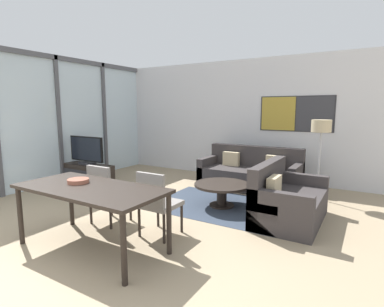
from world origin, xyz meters
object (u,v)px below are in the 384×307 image
at_px(dining_table, 90,193).
at_px(tv_console, 88,174).
at_px(floor_lamp, 321,132).
at_px(coffee_table, 222,189).
at_px(fruit_bowl, 78,181).
at_px(dining_chair_centre, 157,200).
at_px(television, 86,151).
at_px(dining_chair_left, 106,191).
at_px(sofa_side, 285,202).
at_px(sofa_main, 250,175).

bearing_deg(dining_table, tv_console, 141.03).
bearing_deg(dining_table, floor_lamp, 60.56).
distance_m(coffee_table, fruit_bowl, 2.41).
bearing_deg(dining_chair_centre, tv_console, 154.90).
xyz_separation_m(television, dining_chair_left, (2.14, -1.45, -0.25)).
xyz_separation_m(sofa_side, dining_chair_centre, (-1.28, -1.45, 0.21)).
xyz_separation_m(television, fruit_bowl, (2.33, -2.05, 0.05)).
relative_size(television, dining_chair_left, 1.14).
height_order(tv_console, fruit_bowl, fruit_bowl).
distance_m(sofa_side, floor_lamp, 1.70).
height_order(television, coffee_table, television).
relative_size(dining_chair_left, fruit_bowl, 3.37).
distance_m(sofa_main, dining_chair_left, 3.17).
bearing_deg(fruit_bowl, coffee_table, 67.26).
height_order(sofa_side, coffee_table, sofa_side).
bearing_deg(floor_lamp, fruit_bowl, -123.04).
relative_size(dining_chair_centre, fruit_bowl, 3.37).
relative_size(coffee_table, dining_chair_centre, 1.08).
height_order(dining_chair_centre, floor_lamp, floor_lamp).
height_order(television, sofa_main, television).
height_order(sofa_side, fruit_bowl, sofa_side).
bearing_deg(tv_console, sofa_side, 0.33).
bearing_deg(television, dining_chair_left, -34.03).
bearing_deg(coffee_table, sofa_side, -5.29).
xyz_separation_m(sofa_side, fruit_bowl, (-2.00, -2.08, 0.51)).
xyz_separation_m(television, sofa_main, (3.24, 1.52, -0.46)).
bearing_deg(sofa_main, dining_table, -100.05).
distance_m(sofa_main, dining_chair_centre, 2.96).
distance_m(dining_table, fruit_bowl, 0.29).
bearing_deg(fruit_bowl, tv_console, 138.61).
xyz_separation_m(television, dining_chair_centre, (3.05, -1.43, -0.25)).
bearing_deg(fruit_bowl, sofa_side, 46.06).
relative_size(sofa_main, floor_lamp, 1.39).
bearing_deg(television, sofa_main, 25.20).
relative_size(tv_console, television, 1.28).
xyz_separation_m(tv_console, floor_lamp, (4.58, 1.41, 1.02)).
relative_size(tv_console, sofa_side, 0.90).
bearing_deg(dining_chair_left, dining_table, -55.35).
bearing_deg(dining_chair_centre, sofa_side, 48.62).
xyz_separation_m(sofa_main, dining_table, (-0.64, -3.62, 0.40)).
distance_m(dining_table, dining_chair_centre, 0.83).
bearing_deg(floor_lamp, dining_chair_left, -130.39).
height_order(dining_chair_left, dining_chair_centre, same).
bearing_deg(dining_table, coffee_table, 73.91).
xyz_separation_m(tv_console, television, (0.00, 0.00, 0.52)).
bearing_deg(dining_chair_left, tv_console, 145.99).
relative_size(fruit_bowl, floor_lamp, 0.18).
relative_size(sofa_side, dining_chair_centre, 1.63).
relative_size(tv_console, sofa_main, 0.62).
height_order(tv_console, dining_chair_centre, dining_chair_centre).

